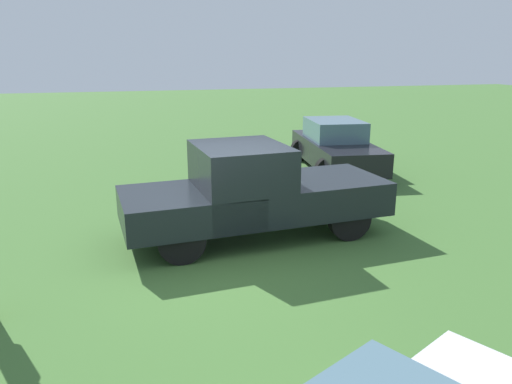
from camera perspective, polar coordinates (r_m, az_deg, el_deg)
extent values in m
plane|color=#3D662D|center=(8.77, -2.95, -7.35)|extent=(80.00, 80.00, 0.00)
cylinder|color=black|center=(10.77, 6.72, -0.63)|extent=(0.82, 0.22, 0.82)
cylinder|color=black|center=(9.48, 10.88, -3.15)|extent=(0.82, 0.22, 0.82)
cylinder|color=black|center=(9.81, -10.50, -2.47)|extent=(0.82, 0.22, 0.82)
cylinder|color=black|center=(8.37, -8.70, -5.65)|extent=(0.82, 0.22, 0.82)
cube|color=black|center=(9.97, 8.24, -0.01)|extent=(2.17, 2.01, 0.64)
cube|color=black|center=(9.17, -1.78, 1.20)|extent=(1.77, 1.98, 1.40)
cube|color=slate|center=(9.07, -1.81, 3.89)|extent=(1.51, 1.81, 0.48)
cube|color=black|center=(9.04, -7.88, -1.82)|extent=(2.58, 2.05, 0.60)
cube|color=silver|center=(10.51, 12.77, -0.89)|extent=(0.27, 1.78, 0.16)
cylinder|color=black|center=(14.12, 13.97, 2.74)|extent=(0.70, 0.20, 0.70)
cylinder|color=black|center=(13.63, 8.29, 2.57)|extent=(0.70, 0.20, 0.70)
cylinder|color=black|center=(16.83, 10.12, 5.05)|extent=(0.70, 0.20, 0.70)
cylinder|color=black|center=(16.42, 5.28, 4.96)|extent=(0.70, 0.20, 0.70)
cube|color=black|center=(15.18, 9.33, 4.70)|extent=(2.19, 4.66, 0.68)
cube|color=slate|center=(15.28, 9.18, 7.22)|extent=(1.72, 2.13, 0.60)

